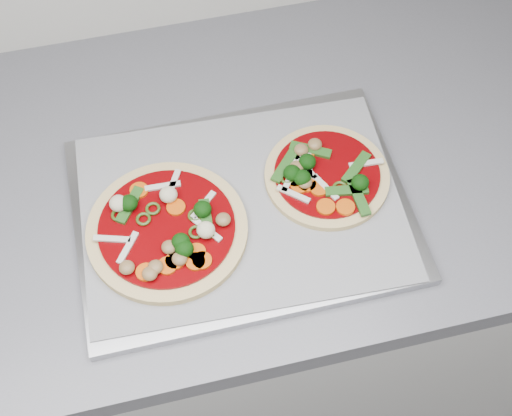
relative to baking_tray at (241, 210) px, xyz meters
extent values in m
cube|color=silver|center=(-0.41, 0.08, -0.48)|extent=(3.60, 0.60, 0.86)
cube|color=#9C9DA2|center=(0.00, 0.00, 0.00)|extent=(0.45, 0.33, 0.01)
cube|color=gray|center=(0.00, 0.00, 0.01)|extent=(0.44, 0.33, 0.00)
cylinder|color=#D1BD73|center=(-0.10, -0.02, 0.02)|extent=(0.26, 0.26, 0.01)
cylinder|color=#730002|center=(-0.10, -0.02, 0.02)|extent=(0.22, 0.22, 0.00)
cube|color=silver|center=(-0.16, -0.04, 0.03)|extent=(0.03, 0.04, 0.00)
cylinder|color=#DD5510|center=(-0.07, -0.06, 0.03)|extent=(0.03, 0.03, 0.00)
torus|color=#2D4513|center=(-0.13, 0.00, 0.03)|extent=(0.03, 0.03, 0.00)
ellipsoid|color=brown|center=(-0.10, -0.05, 0.03)|extent=(0.02, 0.02, 0.01)
ellipsoid|color=brown|center=(-0.03, -0.03, 0.03)|extent=(0.03, 0.03, 0.01)
cylinder|color=#DD5510|center=(-0.08, -0.08, 0.03)|extent=(0.03, 0.03, 0.00)
cube|color=silver|center=(-0.08, 0.04, 0.03)|extent=(0.03, 0.05, 0.00)
ellipsoid|color=brown|center=(-0.09, -0.07, 0.03)|extent=(0.03, 0.03, 0.01)
torus|color=#2D4513|center=(-0.07, -0.04, 0.03)|extent=(0.03, 0.03, 0.00)
cylinder|color=#DD5510|center=(-0.09, 0.01, 0.03)|extent=(0.03, 0.03, 0.00)
cube|color=silver|center=(-0.10, 0.04, 0.03)|extent=(0.05, 0.01, 0.00)
cylinder|color=#DD5510|center=(-0.10, -0.07, 0.03)|extent=(0.04, 0.04, 0.00)
ellipsoid|color=brown|center=(-0.13, -0.08, 0.03)|extent=(0.03, 0.03, 0.01)
torus|color=#2D4513|center=(-0.06, -0.01, 0.03)|extent=(0.03, 0.03, 0.00)
torus|color=#2D4513|center=(-0.16, 0.01, 0.03)|extent=(0.02, 0.02, 0.00)
ellipsoid|color=beige|center=(-0.16, 0.03, 0.03)|extent=(0.03, 0.03, 0.02)
cube|color=#2C5B20|center=(-0.14, 0.02, 0.03)|extent=(0.04, 0.06, 0.00)
cylinder|color=#DD5510|center=(-0.07, -0.08, 0.03)|extent=(0.03, 0.03, 0.00)
torus|color=#2D4513|center=(-0.12, 0.01, 0.03)|extent=(0.02, 0.02, 0.00)
ellipsoid|color=beige|center=(-0.05, -0.04, 0.03)|extent=(0.03, 0.03, 0.02)
cylinder|color=#DD5510|center=(-0.10, -0.06, 0.03)|extent=(0.03, 0.03, 0.00)
cylinder|color=#DD5510|center=(-0.13, 0.05, 0.03)|extent=(0.04, 0.04, 0.00)
cube|color=#2C5B20|center=(-0.05, -0.02, 0.03)|extent=(0.02, 0.06, 0.00)
ellipsoid|color=#0E360A|center=(-0.09, -0.05, 0.03)|extent=(0.03, 0.03, 0.02)
cylinder|color=#DD5510|center=(-0.11, -0.07, 0.03)|extent=(0.03, 0.03, 0.00)
ellipsoid|color=#0E360A|center=(-0.14, 0.02, 0.03)|extent=(0.03, 0.03, 0.02)
ellipsoid|color=brown|center=(-0.16, -0.07, 0.03)|extent=(0.03, 0.03, 0.01)
cube|color=silver|center=(-0.17, -0.02, 0.03)|extent=(0.05, 0.02, 0.00)
ellipsoid|color=#0E360A|center=(-0.05, -0.01, 0.03)|extent=(0.03, 0.03, 0.02)
ellipsoid|color=beige|center=(-0.09, 0.02, 0.03)|extent=(0.03, 0.03, 0.02)
cube|color=silver|center=(-0.05, -0.04, 0.03)|extent=(0.03, 0.04, 0.00)
ellipsoid|color=#0E360A|center=(-0.09, -0.06, 0.03)|extent=(0.03, 0.03, 0.02)
ellipsoid|color=brown|center=(-0.13, -0.08, 0.03)|extent=(0.02, 0.02, 0.01)
cylinder|color=#DD5510|center=(-0.14, -0.08, 0.03)|extent=(0.03, 0.03, 0.00)
cube|color=silver|center=(-0.05, 0.00, 0.03)|extent=(0.04, 0.04, 0.00)
cylinder|color=#D1BD73|center=(0.12, 0.02, 0.01)|extent=(0.23, 0.23, 0.01)
cylinder|color=#730002|center=(0.12, 0.02, 0.02)|extent=(0.19, 0.19, 0.00)
cube|color=silver|center=(0.11, -0.01, 0.02)|extent=(0.03, 0.05, 0.00)
cylinder|color=#DD5510|center=(0.11, -0.01, 0.02)|extent=(0.03, 0.03, 0.00)
cylinder|color=#DD5510|center=(0.11, 0.06, 0.02)|extent=(0.03, 0.03, 0.00)
ellipsoid|color=#0E360A|center=(0.09, 0.01, 0.03)|extent=(0.03, 0.03, 0.02)
cube|color=silver|center=(0.07, 0.02, 0.02)|extent=(0.03, 0.04, 0.00)
cylinder|color=#DD5510|center=(0.09, 0.04, 0.02)|extent=(0.03, 0.03, 0.00)
cylinder|color=#DD5510|center=(0.08, 0.00, 0.02)|extent=(0.03, 0.03, 0.00)
cube|color=#2C5B20|center=(0.15, -0.03, 0.02)|extent=(0.02, 0.06, 0.00)
cube|color=silver|center=(0.07, -0.01, 0.02)|extent=(0.04, 0.04, 0.00)
ellipsoid|color=brown|center=(0.08, 0.03, 0.03)|extent=(0.02, 0.02, 0.01)
cylinder|color=#DD5510|center=(0.08, 0.02, 0.02)|extent=(0.03, 0.03, 0.00)
ellipsoid|color=#0E360A|center=(0.16, -0.01, 0.03)|extent=(0.03, 0.03, 0.02)
cylinder|color=#DD5510|center=(0.13, -0.04, 0.02)|extent=(0.03, 0.03, 0.00)
cube|color=#2C5B20|center=(0.11, 0.06, 0.02)|extent=(0.06, 0.04, 0.00)
cube|color=#2C5B20|center=(0.16, 0.02, 0.02)|extent=(0.05, 0.05, 0.00)
cube|color=#2C5B20|center=(0.14, -0.02, 0.02)|extent=(0.06, 0.02, 0.00)
torus|color=#2D4513|center=(0.13, -0.01, 0.02)|extent=(0.03, 0.03, 0.00)
cube|color=silver|center=(0.18, 0.02, 0.02)|extent=(0.05, 0.01, 0.00)
ellipsoid|color=#0E360A|center=(0.08, 0.02, 0.03)|extent=(0.03, 0.03, 0.02)
ellipsoid|color=brown|center=(0.12, 0.06, 0.03)|extent=(0.02, 0.02, 0.01)
ellipsoid|color=brown|center=(0.10, 0.06, 0.03)|extent=(0.02, 0.02, 0.01)
torus|color=#2D4513|center=(0.07, 0.02, 0.02)|extent=(0.02, 0.02, 0.00)
ellipsoid|color=#0E360A|center=(0.10, 0.04, 0.03)|extent=(0.03, 0.03, 0.02)
cube|color=silver|center=(0.10, 0.04, 0.02)|extent=(0.02, 0.05, 0.00)
cylinder|color=#DD5510|center=(0.09, 0.01, 0.02)|extent=(0.03, 0.03, 0.00)
cube|color=silver|center=(0.09, 0.05, 0.02)|extent=(0.05, 0.03, 0.00)
cube|color=silver|center=(0.10, 0.03, 0.02)|extent=(0.02, 0.05, 0.00)
ellipsoid|color=brown|center=(0.09, 0.01, 0.03)|extent=(0.03, 0.03, 0.01)
cube|color=#2C5B20|center=(0.07, 0.04, 0.02)|extent=(0.05, 0.05, 0.00)
cylinder|color=#DD5510|center=(0.11, -0.04, 0.02)|extent=(0.03, 0.03, 0.00)
camera|label=1|loc=(-0.10, -0.50, 0.82)|focal=50.00mm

